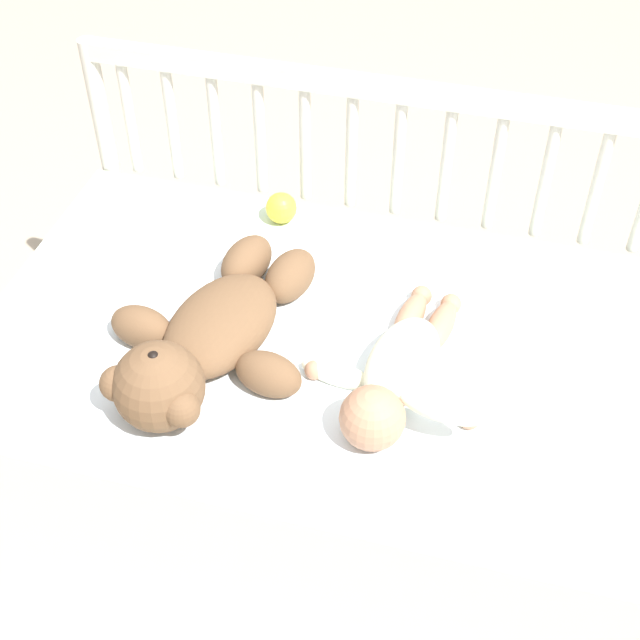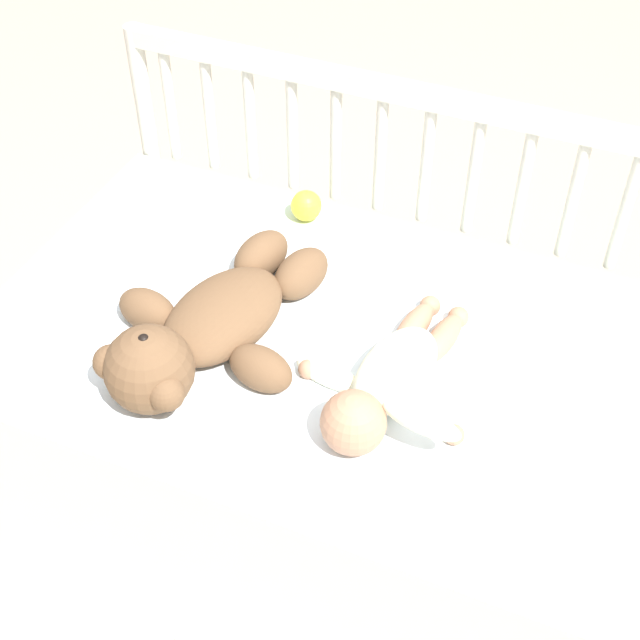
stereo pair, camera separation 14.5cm
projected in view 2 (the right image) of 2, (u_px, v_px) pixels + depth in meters
name	position (u px, v px, depth m)	size (l,w,h in m)	color
ground_plane	(323.00, 517.00, 1.88)	(12.00, 12.00, 0.00)	tan
crib_mattress	(323.00, 438.00, 1.69)	(1.17, 0.72, 0.53)	silver
crib_rail	(401.00, 191.00, 1.72)	(1.17, 0.04, 0.82)	beige
blanket	(301.00, 356.00, 1.47)	(0.84, 0.56, 0.01)	white
teddy_bear	(206.00, 327.00, 1.45)	(0.36, 0.48, 0.14)	brown
baby	(388.00, 380.00, 1.39)	(0.30, 0.38, 0.10)	#EAEACC
toy_ball	(306.00, 206.00, 1.72)	(0.06, 0.06, 0.06)	yellow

